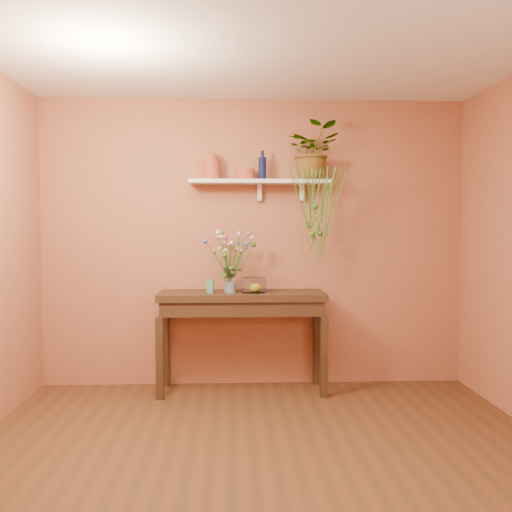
% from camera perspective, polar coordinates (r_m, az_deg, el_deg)
% --- Properties ---
extents(room, '(4.04, 4.04, 2.70)m').
position_cam_1_polar(room, '(3.26, 1.16, 0.33)').
color(room, '#583119').
rests_on(room, ground).
extents(sideboard, '(1.50, 0.48, 0.91)m').
position_cam_1_polar(sideboard, '(5.05, -1.46, -5.23)').
color(sideboard, '#3B2717').
rests_on(sideboard, ground).
extents(wall_shelf, '(1.30, 0.24, 0.19)m').
position_cam_1_polar(wall_shelf, '(5.15, 0.52, 7.60)').
color(wall_shelf, white).
rests_on(wall_shelf, room).
extents(terracotta_jug, '(0.19, 0.19, 0.25)m').
position_cam_1_polar(terracotta_jug, '(5.16, -4.59, 9.16)').
color(terracotta_jug, '#C1523A').
rests_on(terracotta_jug, wall_shelf).
extents(terracotta_pot, '(0.22, 0.22, 0.10)m').
position_cam_1_polar(terracotta_pot, '(5.16, -1.04, 8.41)').
color(terracotta_pot, '#C1523A').
rests_on(terracotta_pot, wall_shelf).
extents(blue_bottle, '(0.08, 0.08, 0.27)m').
position_cam_1_polar(blue_bottle, '(5.15, 0.66, 9.06)').
color(blue_bottle, '#0A1539').
rests_on(blue_bottle, wall_shelf).
extents(spider_plant, '(0.49, 0.44, 0.52)m').
position_cam_1_polar(spider_plant, '(5.21, 5.92, 10.65)').
color(spider_plant, '#366518').
rests_on(spider_plant, wall_shelf).
extents(plant_fronds, '(0.55, 0.42, 0.86)m').
position_cam_1_polar(plant_fronds, '(5.00, 6.28, 4.28)').
color(plant_fronds, '#366518').
rests_on(plant_fronds, wall_shelf).
extents(glass_vase, '(0.11, 0.11, 0.23)m').
position_cam_1_polar(glass_vase, '(4.98, -2.69, -2.70)').
color(glass_vase, white).
rests_on(glass_vase, sideboard).
extents(bouquet, '(0.48, 0.46, 0.46)m').
position_cam_1_polar(bouquet, '(4.96, -2.66, 0.63)').
color(bouquet, '#386B28').
rests_on(bouquet, glass_vase).
extents(glass_bowl, '(0.22, 0.22, 0.13)m').
position_cam_1_polar(glass_bowl, '(5.00, -0.25, -3.06)').
color(glass_bowl, white).
rests_on(glass_bowl, sideboard).
extents(lemon, '(0.08, 0.08, 0.08)m').
position_cam_1_polar(lemon, '(4.99, -0.12, -3.25)').
color(lemon, '#FDF733').
rests_on(lemon, glass_bowl).
extents(carton, '(0.06, 0.05, 0.12)m').
position_cam_1_polar(carton, '(4.99, -4.75, -3.13)').
color(carton, teal).
rests_on(carton, sideboard).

